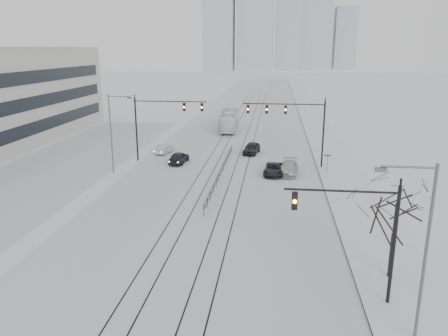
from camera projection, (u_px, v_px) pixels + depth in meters
The scene contains 20 objects.
road at pixel (242, 129), 77.62m from camera, with size 22.00×260.00×0.02m, color silver.
sidewalk_east at pixel (319, 130), 76.07m from camera, with size 5.00×260.00×0.16m, color silver.
curb at pixel (305, 130), 76.36m from camera, with size 0.10×260.00×0.12m, color gray.
parking_strip at pixel (71, 160), 55.94m from camera, with size 14.00×60.00×0.03m, color silver.
tram_rails at pixel (230, 155), 58.47m from camera, with size 5.30×180.00×0.01m.
skyline at pixel (277, 20), 273.46m from camera, with size 96.00×48.00×72.00m.
traffic_mast_near at pixel (365, 228), 23.48m from camera, with size 6.10×0.37×7.00m.
traffic_mast_ne at pixel (295, 120), 51.23m from camera, with size 9.60×0.37×8.00m.
traffic_mast_nw at pixel (159, 118), 54.12m from camera, with size 9.10×0.37×8.00m.
street_light_east at pixel (421, 242), 20.23m from camera, with size 2.73×0.25×9.00m.
street_light_west at pixel (113, 128), 48.89m from camera, with size 2.73×0.25×9.00m.
bare_tree at pixel (396, 211), 26.11m from camera, with size 4.40×4.40×6.10m.
median_fence at pixel (221, 172), 48.76m from camera, with size 0.06×24.00×1.00m.
street_sign at pixel (327, 161), 49.05m from camera, with size 0.70×0.06×2.40m.
sedan_sb_inner at pixel (179, 158), 54.37m from camera, with size 1.72×4.28×1.46m, color black.
sedan_sb_outer at pixel (165, 149), 59.49m from camera, with size 1.34×3.84×1.27m, color #AEAFB6.
sedan_nb_front at pixel (274, 169), 49.44m from camera, with size 2.11×4.58×1.27m, color black.
sedan_nb_right at pixel (289, 168), 49.74m from camera, with size 1.97×4.85×1.41m, color #B2B4BB.
sedan_nb_far at pixel (252, 148), 59.34m from camera, with size 1.78×4.44×1.51m, color black.
box_truck at pixel (229, 121), 76.20m from camera, with size 2.77×11.82×3.29m, color white.
Camera 1 is at (5.82, -16.53, 13.91)m, focal length 35.00 mm.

